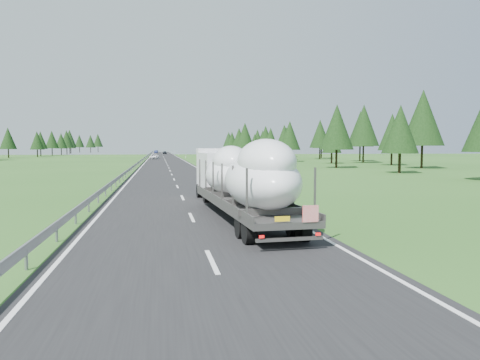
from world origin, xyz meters
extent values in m
plane|color=#28521B|center=(0.00, 0.00, 0.00)|extent=(400.00, 400.00, 0.00)
cube|color=black|center=(0.00, 100.00, 0.01)|extent=(10.00, 400.00, 0.02)
cube|color=slate|center=(-5.30, 100.00, 0.60)|extent=(0.08, 400.00, 0.32)
cylinder|color=slate|center=(-5.30, 0.00, 0.30)|extent=(0.10, 0.10, 0.60)
cube|color=silver|center=(6.50, 30.00, 0.50)|extent=(0.12, 0.07, 1.00)
cube|color=black|center=(6.50, 30.00, 0.82)|extent=(0.13, 0.08, 0.12)
cube|color=silver|center=(6.50, 80.00, 0.50)|extent=(0.12, 0.07, 1.00)
cube|color=black|center=(6.50, 80.00, 0.82)|extent=(0.13, 0.08, 0.12)
cube|color=silver|center=(6.50, 130.00, 0.50)|extent=(0.12, 0.07, 1.00)
cube|color=black|center=(6.50, 130.00, 0.82)|extent=(0.13, 0.08, 0.12)
cube|color=silver|center=(6.50, 180.00, 0.50)|extent=(0.12, 0.07, 1.00)
cube|color=black|center=(6.50, 180.00, 0.82)|extent=(0.13, 0.08, 0.12)
cube|color=silver|center=(6.50, 230.00, 0.50)|extent=(0.12, 0.07, 1.00)
cube|color=black|center=(6.50, 230.00, 0.82)|extent=(0.13, 0.08, 0.12)
cube|color=silver|center=(6.50, 280.00, 0.50)|extent=(0.12, 0.07, 1.00)
cube|color=black|center=(6.50, 280.00, 0.82)|extent=(0.13, 0.08, 0.12)
cube|color=silver|center=(6.50, 330.00, 0.50)|extent=(0.12, 0.07, 1.00)
cube|color=black|center=(6.50, 330.00, 0.82)|extent=(0.13, 0.08, 0.12)
cylinder|color=slate|center=(7.20, 80.00, 1.00)|extent=(0.08, 0.08, 2.00)
cube|color=silver|center=(7.20, 80.00, 2.00)|extent=(0.05, 0.90, 1.20)
cylinder|color=black|center=(40.17, 55.26, 2.15)|extent=(0.36, 0.36, 4.30)
cone|color=black|center=(40.17, 55.26, 8.13)|extent=(6.69, 6.69, 8.96)
cylinder|color=black|center=(41.66, 68.02, 1.65)|extent=(0.36, 0.36, 3.31)
cone|color=black|center=(41.66, 68.02, 6.25)|extent=(5.15, 5.15, 6.89)
cylinder|color=black|center=(42.19, 81.61, 2.15)|extent=(0.36, 0.36, 4.29)
cone|color=black|center=(42.19, 81.61, 8.11)|extent=(6.68, 6.68, 8.95)
cylinder|color=black|center=(46.76, 93.48, 2.07)|extent=(0.36, 0.36, 4.14)
cone|color=black|center=(46.76, 93.48, 7.83)|extent=(6.45, 6.45, 8.63)
cylinder|color=black|center=(42.94, 111.57, 1.88)|extent=(0.36, 0.36, 3.77)
cone|color=black|center=(42.94, 111.57, 7.11)|extent=(5.86, 5.86, 7.85)
cylinder|color=black|center=(47.18, 122.13, 1.80)|extent=(0.36, 0.36, 3.59)
cone|color=black|center=(47.18, 122.13, 6.79)|extent=(5.59, 5.59, 7.48)
cylinder|color=black|center=(41.17, 140.28, 1.73)|extent=(0.36, 0.36, 3.46)
cone|color=black|center=(41.17, 140.28, 6.54)|extent=(5.39, 5.39, 7.22)
cylinder|color=black|center=(44.01, 153.31, 1.60)|extent=(0.36, 0.36, 3.20)
cone|color=black|center=(44.01, 153.31, 6.04)|extent=(4.97, 4.97, 6.66)
cylinder|color=black|center=(40.39, 168.29, 2.01)|extent=(0.36, 0.36, 4.03)
cone|color=black|center=(40.39, 168.29, 7.61)|extent=(6.27, 6.27, 8.40)
cylinder|color=black|center=(41.53, 178.83, 1.77)|extent=(0.36, 0.36, 3.53)
cone|color=black|center=(41.53, 178.83, 6.68)|extent=(5.50, 5.50, 7.36)
cylinder|color=black|center=(41.48, 194.92, 1.62)|extent=(0.36, 0.36, 3.24)
cone|color=black|center=(41.48, 194.92, 6.13)|extent=(5.05, 5.05, 6.76)
cylinder|color=black|center=(39.62, 207.58, 1.94)|extent=(0.36, 0.36, 3.87)
cone|color=black|center=(39.62, 207.58, 7.31)|extent=(6.02, 6.02, 8.07)
cylinder|color=black|center=(47.90, 219.38, 2.09)|extent=(0.36, 0.36, 4.17)
cone|color=black|center=(47.90, 219.38, 7.88)|extent=(6.49, 6.49, 8.69)
cylinder|color=black|center=(39.76, 233.11, 1.59)|extent=(0.36, 0.36, 3.19)
cone|color=black|center=(39.76, 233.11, 6.02)|extent=(4.96, 4.96, 6.64)
cylinder|color=black|center=(48.36, 248.72, 1.55)|extent=(0.36, 0.36, 3.10)
cone|color=black|center=(48.36, 248.72, 5.85)|extent=(4.82, 4.82, 6.45)
cylinder|color=black|center=(39.93, 265.03, 2.12)|extent=(0.36, 0.36, 4.23)
cone|color=black|center=(39.93, 265.03, 8.00)|extent=(6.59, 6.59, 8.82)
cylinder|color=black|center=(41.10, 278.14, 1.81)|extent=(0.36, 0.36, 3.63)
cone|color=black|center=(41.10, 278.14, 6.85)|extent=(5.64, 5.64, 7.56)
cylinder|color=black|center=(43.03, 290.71, 2.02)|extent=(0.36, 0.36, 4.03)
cone|color=black|center=(43.03, 290.71, 7.62)|extent=(6.28, 6.28, 8.41)
cylinder|color=black|center=(29.81, 43.37, 1.54)|extent=(0.36, 0.36, 3.08)
cone|color=black|center=(29.81, 43.37, 5.81)|extent=(4.78, 4.78, 6.41)
cylinder|color=black|center=(27.26, 59.26, 1.78)|extent=(0.36, 0.36, 3.56)
cone|color=black|center=(27.26, 59.26, 6.72)|extent=(5.53, 5.53, 7.41)
cylinder|color=black|center=(33.87, 78.69, 1.29)|extent=(0.36, 0.36, 2.58)
cone|color=black|center=(33.87, 78.69, 4.88)|extent=(4.02, 4.02, 5.38)
cylinder|color=black|center=(28.57, 91.84, 1.62)|extent=(0.36, 0.36, 3.24)
cone|color=black|center=(28.57, 91.84, 6.12)|extent=(5.04, 5.04, 6.75)
cylinder|color=black|center=(31.19, 106.28, 1.59)|extent=(0.36, 0.36, 3.19)
cone|color=black|center=(31.19, 106.28, 6.02)|extent=(4.96, 4.96, 6.64)
cylinder|color=black|center=(32.22, 125.92, 1.58)|extent=(0.36, 0.36, 3.16)
cone|color=black|center=(32.22, 125.92, 5.98)|extent=(4.92, 4.92, 6.59)
cylinder|color=black|center=(26.26, 137.03, 1.94)|extent=(0.36, 0.36, 3.88)
cone|color=black|center=(26.26, 137.03, 7.33)|extent=(6.03, 6.03, 8.08)
cylinder|color=black|center=(29.48, 154.13, 1.29)|extent=(0.36, 0.36, 2.58)
cone|color=black|center=(29.48, 154.13, 4.87)|extent=(4.01, 4.01, 5.37)
cylinder|color=black|center=(30.35, 172.36, 1.89)|extent=(0.36, 0.36, 3.79)
cone|color=black|center=(30.35, 172.36, 7.15)|extent=(5.89, 5.89, 7.89)
cylinder|color=black|center=(29.44, 185.01, 1.69)|extent=(0.36, 0.36, 3.38)
cone|color=black|center=(29.44, 185.01, 6.39)|extent=(5.26, 5.26, 7.05)
cylinder|color=black|center=(-47.27, 140.28, 1.60)|extent=(0.36, 0.36, 3.21)
cone|color=black|center=(-47.27, 140.28, 6.06)|extent=(4.99, 4.99, 6.68)
cylinder|color=black|center=(-42.01, 153.31, 1.49)|extent=(0.36, 0.36, 2.98)
cone|color=black|center=(-42.01, 153.31, 5.62)|extent=(4.63, 4.63, 6.20)
cylinder|color=black|center=(-44.45, 168.29, 1.57)|extent=(0.36, 0.36, 3.13)
cone|color=black|center=(-44.45, 168.29, 5.92)|extent=(4.87, 4.87, 6.53)
cylinder|color=black|center=(-42.71, 178.83, 1.67)|extent=(0.36, 0.36, 3.34)
cone|color=black|center=(-42.71, 178.83, 6.30)|extent=(5.19, 5.19, 6.95)
cylinder|color=black|center=(-42.43, 194.92, 1.60)|extent=(0.36, 0.36, 3.19)
cone|color=black|center=(-42.43, 194.92, 6.03)|extent=(4.97, 4.97, 6.65)
cylinder|color=black|center=(-42.51, 207.58, 1.87)|extent=(0.36, 0.36, 3.75)
cone|color=black|center=(-42.51, 207.58, 7.08)|extent=(5.83, 5.83, 7.81)
cylinder|color=black|center=(-43.36, 219.38, 1.98)|extent=(0.36, 0.36, 3.96)
cone|color=black|center=(-43.36, 219.38, 7.49)|extent=(6.17, 6.17, 8.26)
cylinder|color=black|center=(-45.30, 233.11, 1.58)|extent=(0.36, 0.36, 3.15)
cone|color=black|center=(-45.30, 233.11, 5.96)|extent=(4.91, 4.91, 6.57)
cylinder|color=black|center=(-48.10, 248.72, 1.91)|extent=(0.36, 0.36, 3.81)
cone|color=black|center=(-48.10, 248.72, 7.20)|extent=(5.93, 5.93, 7.94)
cylinder|color=black|center=(-40.13, 265.03, 1.76)|extent=(0.36, 0.36, 3.52)
cone|color=black|center=(-40.13, 265.03, 6.64)|extent=(5.47, 5.47, 7.33)
cylinder|color=black|center=(-48.33, 278.14, 1.82)|extent=(0.36, 0.36, 3.63)
cone|color=black|center=(-48.33, 278.14, 6.86)|extent=(5.65, 5.65, 7.57)
cylinder|color=black|center=(-39.21, 290.71, 1.98)|extent=(0.36, 0.36, 3.96)
cone|color=black|center=(-39.21, 290.71, 7.49)|extent=(6.16, 6.16, 8.26)
cube|color=silver|center=(2.33, 16.37, 1.78)|extent=(2.61, 4.82, 2.63)
cube|color=black|center=(2.33, 18.76, 2.25)|extent=(2.16, 0.20, 1.31)
cube|color=silver|center=(2.33, 18.44, 3.24)|extent=(2.41, 1.26, 0.28)
cube|color=#585553|center=(2.33, 15.43, 0.52)|extent=(2.50, 2.94, 0.23)
cylinder|color=black|center=(1.25, 18.06, 0.47)|extent=(0.38, 0.96, 0.94)
cylinder|color=black|center=(3.41, 18.06, 0.47)|extent=(0.38, 0.96, 0.94)
cylinder|color=black|center=(1.25, 15.06, 0.47)|extent=(0.38, 0.96, 0.94)
cylinder|color=black|center=(3.41, 15.06, 0.47)|extent=(0.38, 0.96, 0.94)
cube|color=#585553|center=(2.33, 7.46, 0.86)|extent=(3.29, 13.26, 0.24)
cube|color=#585553|center=(1.09, 7.46, 1.10)|extent=(0.81, 13.11, 0.23)
cube|color=#585553|center=(3.58, 7.46, 1.10)|extent=(0.81, 13.11, 0.23)
cube|color=#585553|center=(1.09, 1.83, 1.88)|extent=(0.07, 0.07, 1.78)
cube|color=#585553|center=(3.58, 1.83, 1.88)|extent=(0.07, 0.07, 1.78)
cube|color=#585553|center=(1.09, 4.08, 1.88)|extent=(0.07, 0.07, 1.78)
cube|color=#585553|center=(3.58, 4.08, 1.88)|extent=(0.07, 0.07, 1.78)
cube|color=#585553|center=(1.09, 6.34, 1.88)|extent=(0.07, 0.07, 1.78)
cube|color=#585553|center=(3.58, 6.34, 1.88)|extent=(0.07, 0.07, 1.78)
cube|color=#585553|center=(1.09, 8.59, 1.88)|extent=(0.07, 0.07, 1.78)
cube|color=#585553|center=(3.58, 8.59, 1.88)|extent=(0.07, 0.07, 1.78)
cube|color=#585553|center=(1.09, 10.84, 1.88)|extent=(0.07, 0.07, 1.78)
cube|color=#585553|center=(3.58, 10.84, 1.88)|extent=(0.07, 0.07, 1.78)
cube|color=#585553|center=(1.09, 13.09, 1.88)|extent=(0.07, 0.07, 1.78)
cube|color=#585553|center=(3.58, 13.09, 1.88)|extent=(0.07, 0.07, 1.78)
cylinder|color=black|center=(1.30, 2.40, 0.47)|extent=(0.43, 0.96, 0.94)
cylinder|color=black|center=(3.36, 2.40, 0.47)|extent=(0.43, 0.96, 0.94)
cylinder|color=black|center=(1.30, 3.52, 0.47)|extent=(0.43, 0.96, 0.94)
cylinder|color=black|center=(3.36, 3.52, 0.47)|extent=(0.43, 0.96, 0.94)
cube|color=#585553|center=(2.33, 0.94, 0.42)|extent=(2.35, 0.25, 0.11)
cube|color=red|center=(3.04, 0.88, 1.27)|extent=(0.56, 0.07, 0.56)
cube|color=yellow|center=(2.05, 0.88, 1.13)|extent=(0.52, 0.07, 0.17)
cube|color=red|center=(1.35, 0.88, 0.56)|extent=(0.17, 0.07, 0.09)
cube|color=red|center=(3.32, 0.88, 0.56)|extent=(0.17, 0.07, 0.09)
ellipsoid|color=white|center=(2.33, 4.46, 2.11)|extent=(3.20, 6.82, 2.25)
ellipsoid|color=white|center=(2.33, 3.63, 2.90)|extent=(2.38, 4.34, 1.80)
ellipsoid|color=white|center=(2.33, 10.84, 2.01)|extent=(2.85, 5.88, 2.05)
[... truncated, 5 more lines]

